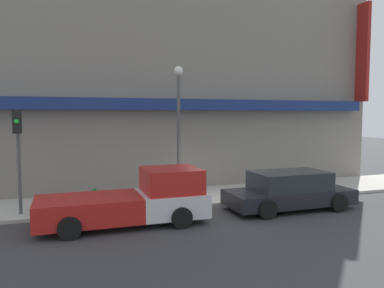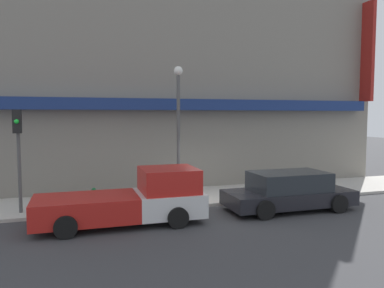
{
  "view_description": "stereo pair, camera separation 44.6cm",
  "coord_description": "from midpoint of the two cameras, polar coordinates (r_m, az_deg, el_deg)",
  "views": [
    {
      "loc": [
        -5.7,
        -13.07,
        3.51
      ],
      "look_at": [
        -0.73,
        1.35,
        2.32
      ],
      "focal_mm": 35.0,
      "sensor_mm": 36.0,
      "label": 1
    },
    {
      "loc": [
        -5.28,
        -13.2,
        3.51
      ],
      "look_at": [
        -0.73,
        1.35,
        2.32
      ],
      "focal_mm": 35.0,
      "sensor_mm": 36.0,
      "label": 2
    }
  ],
  "objects": [
    {
      "name": "pickup_truck",
      "position": [
        12.35,
        -9.73,
        -8.45
      ],
      "size": [
        5.33,
        2.18,
        1.75
      ],
      "rotation": [
        0.0,
        0.0,
        -0.01
      ],
      "color": "silver",
      "rests_on": "ground"
    },
    {
      "name": "traffic_light",
      "position": [
        13.96,
        -25.82,
        0.19
      ],
      "size": [
        0.28,
        0.42,
        3.57
      ],
      "color": "#4C4C4C",
      "rests_on": "sidewalk"
    },
    {
      "name": "parked_car",
      "position": [
        14.44,
        13.72,
        -6.93
      ],
      "size": [
        4.75,
        2.11,
        1.41
      ],
      "rotation": [
        0.0,
        0.0,
        0.0
      ],
      "color": "black",
      "rests_on": "ground"
    },
    {
      "name": "street_lamp",
      "position": [
        14.92,
        -2.91,
        4.25
      ],
      "size": [
        0.36,
        0.36,
        5.31
      ],
      "color": "#4C4C4C",
      "rests_on": "sidewalk"
    },
    {
      "name": "building",
      "position": [
        18.94,
        -2.06,
        11.25
      ],
      "size": [
        19.8,
        3.8,
        11.53
      ],
      "color": "gray",
      "rests_on": "ground"
    },
    {
      "name": "sidewalk",
      "position": [
        16.17,
        1.27,
        -7.86
      ],
      "size": [
        36.0,
        3.36,
        0.12
      ],
      "color": "#B7B2A8",
      "rests_on": "ground"
    },
    {
      "name": "fire_hydrant",
      "position": [
        14.12,
        -15.49,
        -8.05
      ],
      "size": [
        0.18,
        0.18,
        0.75
      ],
      "color": "#196633",
      "rests_on": "sidewalk"
    },
    {
      "name": "ground_plane",
      "position": [
        14.66,
        3.58,
        -9.4
      ],
      "size": [
        80.0,
        80.0,
        0.0
      ],
      "primitive_type": "plane",
      "color": "#38383A"
    }
  ]
}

